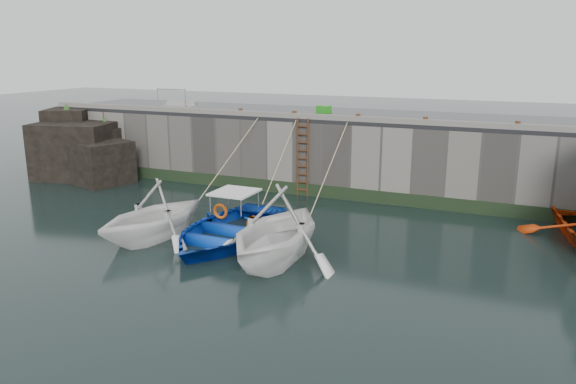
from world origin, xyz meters
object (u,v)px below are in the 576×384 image
at_px(ladder, 302,158).
at_px(bollard_c, 358,117).
at_px(boat_near_blue, 228,239).
at_px(boat_near_white, 154,238).
at_px(bollard_e, 518,125).
at_px(boat_near_blacktrim, 276,260).
at_px(bollard_a, 241,112).
at_px(fish_crate, 324,109).
at_px(bollard_b, 295,114).
at_px(bollard_d, 425,121).

bearing_deg(ladder, bollard_c, 8.67).
bearing_deg(boat_near_blue, boat_near_white, -157.73).
bearing_deg(bollard_c, bollard_e, 0.00).
bearing_deg(boat_near_blacktrim, bollard_a, 123.55).
bearing_deg(fish_crate, bollard_b, -85.83).
relative_size(boat_near_blacktrim, bollard_a, 16.81).
relative_size(ladder, fish_crate, 5.39).
xyz_separation_m(fish_crate, bollard_e, (7.99, -2.11, -0.02)).
bearing_deg(bollard_a, fish_crate, 35.06).
relative_size(boat_near_blacktrim, bollard_e, 16.81).
bearing_deg(boat_near_blacktrim, bollard_e, 51.19).
xyz_separation_m(fish_crate, bollard_a, (-3.01, -2.11, -0.02)).
relative_size(boat_near_blacktrim, fish_crate, 7.93).
bearing_deg(fish_crate, ladder, -72.49).
bearing_deg(boat_near_white, boat_near_blue, 33.17).
height_order(bollard_a, bollard_d, same).
bearing_deg(fish_crate, boat_near_blue, -73.04).
height_order(bollard_a, bollard_c, same).
distance_m(ladder, bollard_a, 3.47).
xyz_separation_m(boat_near_blue, bollard_c, (2.30, 6.40, 3.30)).
relative_size(bollard_d, bollard_e, 1.00).
distance_m(boat_near_white, bollard_e, 13.04).
height_order(boat_near_white, fish_crate, fish_crate).
xyz_separation_m(boat_near_blue, fish_crate, (0.10, 8.51, 3.32)).
bearing_deg(boat_near_blue, bollard_b, 93.87).
relative_size(boat_near_white, bollard_a, 14.94).
distance_m(bollard_a, bollard_d, 7.80).
distance_m(boat_near_blue, bollard_d, 8.71).
xyz_separation_m(ladder, bollard_d, (4.80, 0.34, 1.71)).
relative_size(boat_near_white, bollard_e, 14.94).
height_order(ladder, fish_crate, fish_crate).
bearing_deg(bollard_e, fish_crate, 165.21).
bearing_deg(ladder, fish_crate, 89.85).
bearing_deg(bollard_b, bollard_a, 180.00).
distance_m(boat_near_white, boat_near_blacktrim, 4.41).
relative_size(bollard_b, bollard_d, 1.00).
distance_m(bollard_c, bollard_d, 2.60).
height_order(boat_near_blue, bollard_b, bollard_b).
height_order(fish_crate, bollard_e, fish_crate).
bearing_deg(boat_near_blacktrim, boat_near_blue, 152.65).
xyz_separation_m(bollard_a, bollard_d, (7.80, 0.00, 0.00)).
relative_size(bollard_c, bollard_d, 1.00).
bearing_deg(bollard_a, bollard_d, 0.00).
distance_m(bollard_b, bollard_d, 5.30).
height_order(bollard_a, bollard_e, same).
bearing_deg(boat_near_blacktrim, ladder, 105.69).
distance_m(ladder, boat_near_blue, 6.27).
bearing_deg(bollard_c, boat_near_blue, -109.74).
bearing_deg(fish_crate, bollard_a, -127.28).
height_order(boat_near_white, bollard_c, bollard_c).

